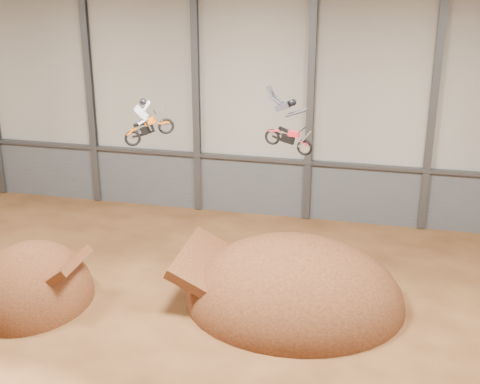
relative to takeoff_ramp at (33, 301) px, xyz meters
name	(u,v)px	position (x,y,z in m)	size (l,w,h in m)	color
floor	(177,351)	(7.75, -2.35, 0.00)	(40.00, 40.00, 0.00)	#512D15
back_wall	(253,100)	(7.75, 12.65, 7.00)	(40.00, 0.10, 14.00)	#B0A99B
lower_band_back	(252,186)	(7.75, 12.55, 1.75)	(39.80, 0.18, 3.50)	#54565B
steel_rail	(252,158)	(7.75, 12.40, 3.55)	(39.80, 0.35, 0.20)	#47494F
steel_column_1	(90,92)	(-2.25, 12.45, 7.00)	(0.40, 0.36, 13.90)	#47494F
steel_column_2	(196,98)	(4.41, 12.45, 7.00)	(0.40, 0.36, 13.90)	#47494F
steel_column_3	(310,104)	(11.08, 12.45, 7.00)	(0.40, 0.36, 13.90)	#47494F
steel_column_4	(433,110)	(17.75, 12.45, 7.00)	(0.40, 0.36, 13.90)	#47494F
takeoff_ramp	(33,301)	(0.00, 0.00, 0.00)	(5.49, 6.33, 5.49)	#411F10
landing_ramp	(294,302)	(11.81, 2.54, 0.00)	(10.08, 8.91, 5.81)	#411F10
fmx_rider_a	(151,117)	(5.35, 2.34, 8.46)	(2.24, 0.85, 2.03)	#E75800
fmx_rider_b	(287,121)	(11.26, 2.82, 8.49)	(2.90, 0.83, 2.49)	red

